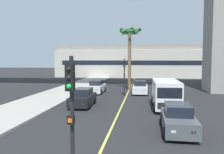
% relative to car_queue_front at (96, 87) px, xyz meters
% --- Properties ---
extents(sidewalk_left, '(4.80, 80.00, 0.15)m').
position_rel_car_queue_front_xyz_m(sidewalk_left, '(-4.18, -11.88, -0.65)').
color(sidewalk_left, '#ADA89E').
rests_on(sidewalk_left, ground).
extents(lane_stripe_center, '(0.14, 56.00, 0.01)m').
position_rel_car_queue_front_xyz_m(lane_stripe_center, '(3.82, -3.88, -0.72)').
color(lane_stripe_center, '#DBCC4C').
rests_on(lane_stripe_center, ground).
extents(pier_building_backdrop, '(37.13, 8.04, 7.38)m').
position_rel_car_queue_front_xyz_m(pier_building_backdrop, '(3.82, 27.43, 2.91)').
color(pier_building_backdrop, beige).
rests_on(pier_building_backdrop, ground).
extents(car_queue_front, '(1.86, 4.11, 1.56)m').
position_rel_car_queue_front_xyz_m(car_queue_front, '(0.00, 0.00, 0.00)').
color(car_queue_front, white).
rests_on(car_queue_front, ground).
extents(car_queue_second, '(1.91, 4.14, 1.56)m').
position_rel_car_queue_front_xyz_m(car_queue_second, '(0.42, -7.95, 0.00)').
color(car_queue_second, black).
rests_on(car_queue_second, ground).
extents(car_queue_third, '(1.85, 4.11, 1.56)m').
position_rel_car_queue_front_xyz_m(car_queue_third, '(5.34, 0.22, 0.00)').
color(car_queue_third, white).
rests_on(car_queue_third, ground).
extents(car_queue_fourth, '(1.90, 4.13, 1.56)m').
position_rel_car_queue_front_xyz_m(car_queue_fourth, '(7.66, -14.26, 0.00)').
color(car_queue_fourth, '#4C5156').
rests_on(car_queue_fourth, ground).
extents(delivery_van, '(2.21, 5.27, 2.36)m').
position_rel_car_queue_front_xyz_m(delivery_van, '(7.56, -7.97, 0.57)').
color(delivery_van, white).
rests_on(delivery_van, ground).
extents(traffic_light_median_near, '(0.24, 0.37, 4.20)m').
position_rel_car_queue_front_xyz_m(traffic_light_median_near, '(3.66, -21.23, 1.99)').
color(traffic_light_median_near, black).
rests_on(traffic_light_median_near, ground).
extents(traffic_light_median_far, '(0.24, 0.37, 4.20)m').
position_rel_car_queue_front_xyz_m(traffic_light_median_far, '(3.60, -2.07, 1.99)').
color(traffic_light_median_far, black).
rests_on(traffic_light_median_far, ground).
extents(palm_tree_near_median, '(3.51, 3.63, 9.02)m').
position_rel_car_queue_front_xyz_m(palm_tree_near_median, '(3.56, 8.94, 6.38)').
color(palm_tree_near_median, brown).
rests_on(palm_tree_near_median, ground).
extents(palm_tree_mid_median, '(2.63, 2.64, 8.14)m').
position_rel_car_queue_front_xyz_m(palm_tree_mid_median, '(3.85, 2.87, 5.82)').
color(palm_tree_mid_median, brown).
rests_on(palm_tree_mid_median, ground).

